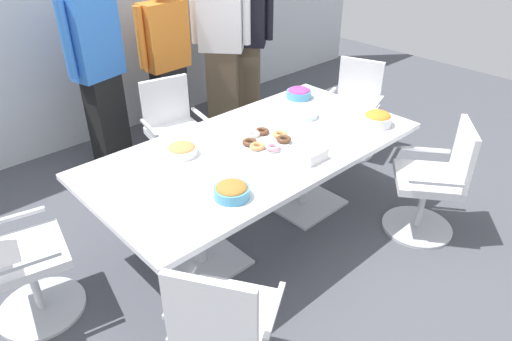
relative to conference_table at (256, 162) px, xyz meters
The scene contains 19 objects.
ground_plane 0.63m from the conference_table, ahead, with size 10.00×10.00×0.01m, color #4C4F56.
back_wall 2.52m from the conference_table, 90.00° to the left, with size 8.00×0.10×2.80m, color silver.
conference_table is the anchor object (origin of this frame).
office_chair_0 1.12m from the conference_table, 88.52° to the left, with size 0.63×0.63×0.91m.
office_chair_1 1.67m from the conference_table, 167.91° to the left, with size 0.64×0.64×0.91m.
office_chair_2 1.37m from the conference_table, 139.79° to the right, with size 0.74×0.74×0.91m.
office_chair_3 1.35m from the conference_table, 42.29° to the right, with size 0.76×0.76×0.91m.
office_chair_4 1.67m from the conference_table, 11.51° to the left, with size 0.69×0.69×0.91m.
person_standing_0 1.78m from the conference_table, 99.80° to the left, with size 0.61×0.32×1.86m.
person_standing_1 1.81m from the conference_table, 76.41° to the left, with size 0.61×0.25×1.68m.
person_standing_2 1.92m from the conference_table, 58.04° to the left, with size 0.46×0.51×1.87m.
person_standing_3 2.15m from the conference_table, 50.33° to the left, with size 0.46×0.51×1.82m.
snack_bowl_chips_orange 1.02m from the conference_table, 22.13° to the right, with size 0.22×0.22×0.11m.
snack_bowl_candy_mix 1.00m from the conference_table, 24.60° to the left, with size 0.22×0.22×0.10m.
snack_bowl_pretzels 0.67m from the conference_table, 145.61° to the right, with size 0.21×0.21×0.10m.
snack_bowl_cookies 0.55m from the conference_table, 150.38° to the left, with size 0.21×0.21×0.08m.
donut_platter 0.17m from the conference_table, ahead, with size 0.36×0.36×0.04m.
plate_stack 0.65m from the conference_table, ahead, with size 0.21×0.21×0.04m.
napkin_pile 0.43m from the conference_table, 68.05° to the right, with size 0.19×0.19×0.08m, color white.
Camera 1 is at (-1.98, -2.13, 2.31)m, focal length 32.56 mm.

